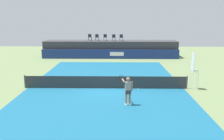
{
  "coord_description": "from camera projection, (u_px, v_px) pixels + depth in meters",
  "views": [
    {
      "loc": [
        0.84,
        -17.78,
        5.33
      ],
      "look_at": [
        0.47,
        2.0,
        1.0
      ],
      "focal_mm": 38.7,
      "sensor_mm": 36.0,
      "label": 1
    }
  ],
  "objects": [
    {
      "name": "ground_plane",
      "position": [
        107.0,
        79.0,
        21.45
      ],
      "size": [
        48.0,
        48.0,
        0.0
      ],
      "primitive_type": "plane",
      "color": "#6B7F51"
    },
    {
      "name": "court_inner",
      "position": [
        105.0,
        88.0,
        18.52
      ],
      "size": [
        12.0,
        22.0,
        0.0
      ],
      "primitive_type": "cube",
      "color": "#16597A",
      "rests_on": "ground"
    },
    {
      "name": "sponsor_wall",
      "position": [
        110.0,
        54.0,
        31.58
      ],
      "size": [
        18.0,
        0.22,
        1.2
      ],
      "color": "navy",
      "rests_on": "ground"
    },
    {
      "name": "spectator_platform",
      "position": [
        110.0,
        49.0,
        33.23
      ],
      "size": [
        18.0,
        2.8,
        2.2
      ],
      "primitive_type": "cube",
      "color": "#38383D",
      "rests_on": "ground"
    },
    {
      "name": "spectator_chair_far_left",
      "position": [
        90.0,
        37.0,
        33.16
      ],
      "size": [
        0.44,
        0.44,
        0.89
      ],
      "color": "#1E232D",
      "rests_on": "spectator_platform"
    },
    {
      "name": "spectator_chair_left",
      "position": [
        97.0,
        37.0,
        32.92
      ],
      "size": [
        0.48,
        0.48,
        0.89
      ],
      "color": "#1E232D",
      "rests_on": "spectator_platform"
    },
    {
      "name": "spectator_chair_center",
      "position": [
        105.0,
        37.0,
        32.97
      ],
      "size": [
        0.46,
        0.46,
        0.89
      ],
      "color": "#1E232D",
      "rests_on": "spectator_platform"
    },
    {
      "name": "spectator_chair_right",
      "position": [
        114.0,
        37.0,
        32.59
      ],
      "size": [
        0.45,
        0.45,
        0.89
      ],
      "color": "#1E232D",
      "rests_on": "spectator_platform"
    },
    {
      "name": "spectator_chair_far_right",
      "position": [
        121.0,
        37.0,
        32.54
      ],
      "size": [
        0.47,
        0.47,
        0.89
      ],
      "color": "#1E232D",
      "rests_on": "spectator_platform"
    },
    {
      "name": "umpire_chair",
      "position": [
        194.0,
        68.0,
        18.05
      ],
      "size": [
        0.47,
        0.47,
        2.76
      ],
      "color": "white",
      "rests_on": "ground"
    },
    {
      "name": "tennis_net",
      "position": [
        105.0,
        82.0,
        18.42
      ],
      "size": [
        12.4,
        0.02,
        0.95
      ],
      "primitive_type": "cube",
      "color": "#2D2D2D",
      "rests_on": "ground"
    },
    {
      "name": "net_post_near",
      "position": [
        25.0,
        82.0,
        18.53
      ],
      "size": [
        0.1,
        0.1,
        1.0
      ],
      "primitive_type": "cylinder",
      "color": "#4C4C51",
      "rests_on": "ground"
    },
    {
      "name": "net_post_far",
      "position": [
        187.0,
        82.0,
        18.3
      ],
      "size": [
        0.1,
        0.1,
        1.0
      ],
      "primitive_type": "cylinder",
      "color": "#4C4C51",
      "rests_on": "ground"
    },
    {
      "name": "tennis_player",
      "position": [
        128.0,
        90.0,
        14.84
      ],
      "size": [
        0.85,
        1.12,
        1.77
      ],
      "color": "white",
      "rests_on": "court_inner"
    },
    {
      "name": "tennis_ball",
      "position": [
        138.0,
        89.0,
        18.26
      ],
      "size": [
        0.07,
        0.07,
        0.07
      ],
      "primitive_type": "sphere",
      "color": "#D8EA33",
      "rests_on": "court_inner"
    }
  ]
}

